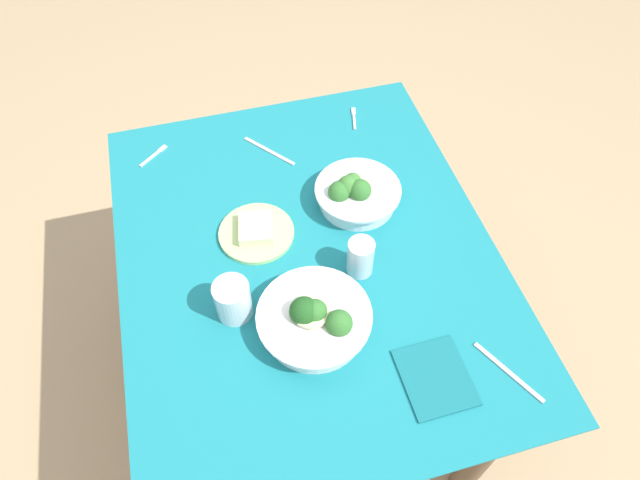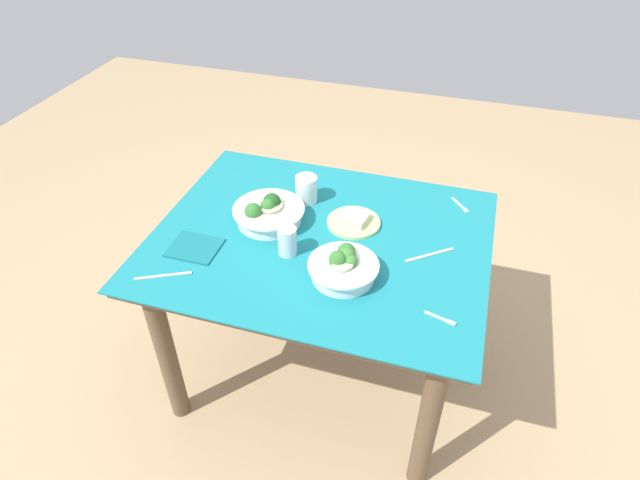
# 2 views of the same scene
# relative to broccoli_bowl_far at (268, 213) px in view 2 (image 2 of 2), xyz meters

# --- Properties ---
(ground_plane) EXTENTS (6.00, 6.00, 0.00)m
(ground_plane) POSITION_rel_broccoli_bowl_far_xyz_m (0.21, -0.04, -0.76)
(ground_plane) COLOR tan
(dining_table) EXTENTS (1.16, 0.92, 0.72)m
(dining_table) POSITION_rel_broccoli_bowl_far_xyz_m (0.21, -0.04, -0.16)
(dining_table) COLOR #197A84
(dining_table) RESTS_ON ground_plane
(broccoli_bowl_far) EXTENTS (0.26, 0.26, 0.10)m
(broccoli_bowl_far) POSITION_rel_broccoli_bowl_far_xyz_m (0.00, 0.00, 0.00)
(broccoli_bowl_far) COLOR white
(broccoli_bowl_far) RESTS_ON dining_table
(broccoli_bowl_near) EXTENTS (0.23, 0.23, 0.10)m
(broccoli_bowl_near) POSITION_rel_broccoli_bowl_far_xyz_m (0.33, -0.20, -0.00)
(broccoli_bowl_near) COLOR white
(broccoli_bowl_near) RESTS_ON dining_table
(bread_side_plate) EXTENTS (0.19, 0.19, 0.04)m
(bread_side_plate) POSITION_rel_broccoli_bowl_far_xyz_m (0.30, 0.07, -0.02)
(bread_side_plate) COLOR #B7D684
(bread_side_plate) RESTS_ON dining_table
(water_glass_center) EXTENTS (0.08, 0.08, 0.10)m
(water_glass_center) POSITION_rel_broccoli_bowl_far_xyz_m (0.09, 0.17, 0.01)
(water_glass_center) COLOR silver
(water_glass_center) RESTS_ON dining_table
(water_glass_side) EXTENTS (0.06, 0.06, 0.10)m
(water_glass_side) POSITION_rel_broccoli_bowl_far_xyz_m (0.13, -0.15, 0.01)
(water_glass_side) COLOR silver
(water_glass_side) RESTS_ON dining_table
(fork_by_far_bowl) EXTENTS (0.10, 0.03, 0.00)m
(fork_by_far_bowl) POSITION_rel_broccoli_bowl_far_xyz_m (0.66, -0.30, -0.03)
(fork_by_far_bowl) COLOR #B7B7BC
(fork_by_far_bowl) RESTS_ON dining_table
(fork_by_near_bowl) EXTENTS (0.07, 0.09, 0.00)m
(fork_by_near_bowl) POSITION_rel_broccoli_bowl_far_xyz_m (0.65, 0.30, -0.03)
(fork_by_near_bowl) COLOR #B7B7BC
(fork_by_near_bowl) RESTS_ON dining_table
(table_knife_left) EXTENTS (0.17, 0.09, 0.00)m
(table_knife_left) POSITION_rel_broccoli_bowl_far_xyz_m (-0.21, -0.37, -0.03)
(table_knife_left) COLOR #B7B7BC
(table_knife_left) RESTS_ON dining_table
(table_knife_right) EXTENTS (0.15, 0.12, 0.00)m
(table_knife_right) POSITION_rel_broccoli_bowl_far_xyz_m (0.58, -0.02, -0.03)
(table_knife_right) COLOR #B7B7BC
(table_knife_right) RESTS_ON dining_table
(napkin_folded_upper) EXTENTS (0.17, 0.14, 0.01)m
(napkin_folded_upper) POSITION_rel_broccoli_bowl_far_xyz_m (-0.18, -0.22, -0.03)
(napkin_folded_upper) COLOR #156870
(napkin_folded_upper) RESTS_ON dining_table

